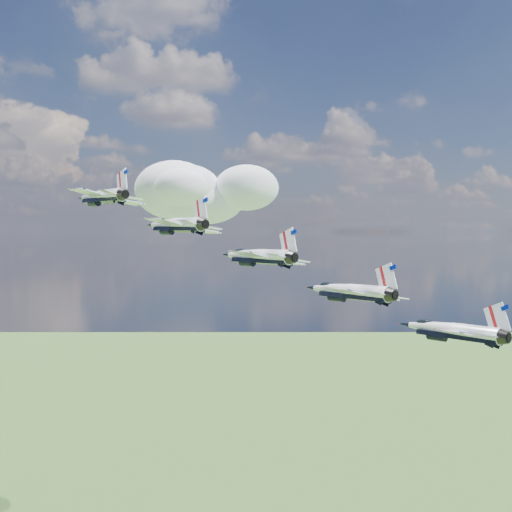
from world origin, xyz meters
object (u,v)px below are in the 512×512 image
object	(u,v)px
jet_1	(174,225)
jet_4	(449,330)
jet_3	(347,291)
jet_0	(100,196)
jet_2	(256,256)

from	to	relation	value
jet_1	jet_4	bearing A→B (deg)	-63.44
jet_3	jet_1	bearing A→B (deg)	116.56
jet_0	jet_2	bearing A→B (deg)	-63.44
jet_2	jet_3	world-z (taller)	jet_2
jet_2	jet_3	size ratio (longest dim) A/B	1.00
jet_2	jet_4	xyz separation A→B (m)	(16.85, -13.99, -7.43)
jet_0	jet_3	bearing A→B (deg)	-63.44
jet_3	jet_4	xyz separation A→B (m)	(8.42, -7.00, -3.72)
jet_3	jet_2	bearing A→B (deg)	116.56
jet_1	jet_2	bearing A→B (deg)	-63.44
jet_1	jet_2	world-z (taller)	jet_1
jet_1	jet_3	world-z (taller)	jet_1
jet_0	jet_1	xyz separation A→B (m)	(8.42, -7.00, -3.72)
jet_3	jet_4	bearing A→B (deg)	-63.44
jet_0	jet_4	distance (m)	46.25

